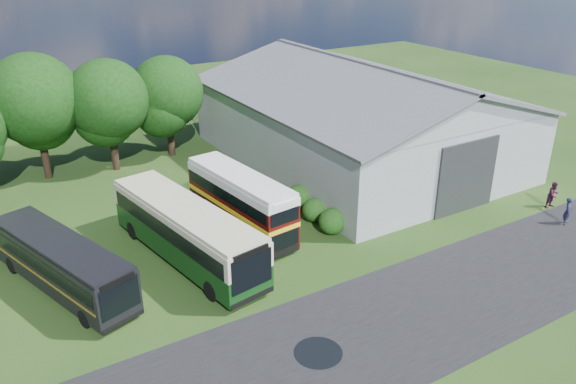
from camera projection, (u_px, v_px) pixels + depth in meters
ground at (309, 308)px, 28.05m from camera, size 120.00×120.00×0.00m
asphalt_road at (395, 321)px, 27.13m from camera, size 60.00×8.00×0.02m
puddle at (318, 353)px, 25.00m from camera, size 2.20×2.20×0.01m
storage_shed at (357, 110)px, 45.92m from camera, size 18.80×24.80×8.15m
tree_mid at (34, 99)px, 41.11m from camera, size 6.80×6.80×9.60m
tree_right_a at (108, 100)px, 42.90m from camera, size 6.26×6.26×8.83m
tree_right_b at (167, 93)px, 45.99m from camera, size 5.98×5.98×8.45m
shrub_front at (332, 232)px, 35.39m from camera, size 1.70×1.70×1.70m
shrub_mid at (314, 220)px, 36.95m from camera, size 1.60×1.60×1.60m
shrub_back at (298, 209)px, 38.51m from camera, size 1.80×1.80×1.80m
bus_green_single at (186, 231)px, 31.70m from camera, size 4.83×12.53×3.37m
bus_maroon_double at (241, 203)px, 34.83m from camera, size 3.36×9.21×3.87m
bus_dark_single at (62, 264)px, 29.01m from camera, size 5.58×10.68×2.88m
visitor_a at (568, 211)px, 36.05m from camera, size 0.80×0.72×1.84m
visitor_b at (553, 195)px, 38.33m from camera, size 0.95×0.76×1.85m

